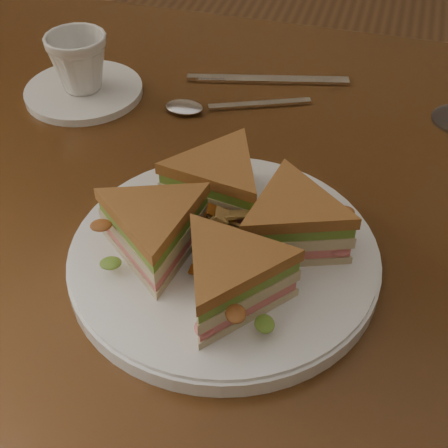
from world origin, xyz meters
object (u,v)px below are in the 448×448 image
Objects in this scene: table at (253,251)px; coffee_cup at (79,62)px; knife at (262,80)px; plate at (224,257)px; spoon at (203,107)px; sandwich_wedges at (224,228)px; saucer at (84,91)px.

coffee_cup reaches higher than table.
plate is at bearing -96.52° from knife.
plate is at bearing -47.95° from coffee_cup.
table is 6.94× the size of spoon.
table is at bearing 89.24° from sandwich_wedges.
knife is at bearing 24.41° from saucer.
coffee_cup reaches higher than sandwich_wedges.
coffee_cup is (0.00, 0.00, 0.04)m from saucer.
sandwich_wedges is 0.35m from saucer.
spoon reaches higher than knife.
saucer is (-0.16, -0.01, 0.00)m from spoon.
sandwich_wedges is at bearing 120.03° from plate.
spoon is (-0.10, 0.25, -0.04)m from sandwich_wedges.
knife is (0.05, 0.09, -0.00)m from spoon.
coffee_cup reaches higher than saucer.
spoon and saucer have the same top height.
plate reaches higher than spoon.
spoon is 0.10m from knife.
knife reaches higher than table.
table is at bearing 89.24° from plate.
coffee_cup is (-0.26, 0.24, 0.00)m from sandwich_wedges.
table is 0.32m from coffee_cup.
sandwich_wedges is at bearing -96.52° from knife.
saucer is (-0.26, 0.24, -0.04)m from sandwich_wedges.
coffee_cup is at bearing 136.93° from sandwich_wedges.
coffee_cup is at bearing 0.00° from saucer.
saucer is 1.96× the size of coffee_cup.
knife is 1.41× the size of saucer.
spoon reaches higher than table.
saucer is (-0.26, 0.24, -0.00)m from plate.
spoon is 0.82× the size of knife.
saucer reaches higher than table.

